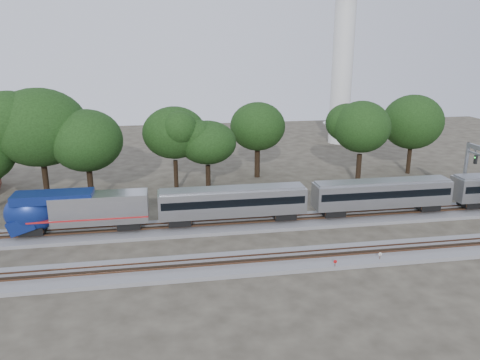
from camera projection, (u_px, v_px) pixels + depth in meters
name	position (u px, v px, depth m)	size (l,w,h in m)	color
ground	(259.00, 247.00, 49.01)	(160.00, 160.00, 0.00)	#383328
track_far	(248.00, 224.00, 54.64)	(160.00, 5.00, 0.73)	slate
track_near	(267.00, 262.00, 45.17)	(160.00, 5.00, 0.73)	slate
switch_stand_red	(335.00, 264.00, 43.74)	(0.33, 0.08, 1.04)	#512D19
switch_stand_white	(380.00, 256.00, 45.24)	(0.34, 0.06, 1.07)	#512D19
switch_lever	(332.00, 264.00, 44.80)	(0.50, 0.30, 0.30)	#512D19
tree_1	(39.00, 128.00, 59.66)	(10.35, 10.35, 14.59)	black
tree_2	(86.00, 141.00, 59.91)	(8.69, 8.69, 12.25)	black
tree_3	(174.00, 133.00, 64.91)	(8.72, 8.72, 12.30)	black
tree_4	(207.00, 143.00, 65.62)	(7.26, 7.26, 10.24)	black
tree_5	(258.00, 127.00, 72.55)	(8.27, 8.27, 11.66)	black
tree_6	(362.00, 127.00, 68.02)	(8.99, 8.99, 12.67)	black
tree_7	(413.00, 122.00, 74.61)	(8.60, 8.60, 12.12)	black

